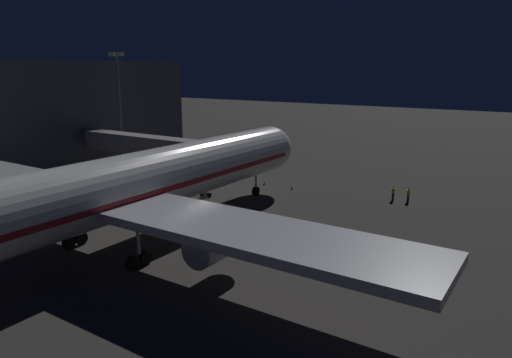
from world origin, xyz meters
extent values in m
plane|color=#383533|center=(0.00, 0.00, 0.00)|extent=(320.00, 320.00, 0.00)
cylinder|color=silver|center=(0.00, 9.19, 5.74)|extent=(5.62, 52.25, 5.62)
sphere|color=silver|center=(0.00, -16.94, 5.74)|extent=(5.51, 5.51, 5.51)
cube|color=maroon|center=(0.00, 9.19, 5.32)|extent=(5.67, 50.16, 0.50)
cube|color=black|center=(0.00, -15.25, 6.72)|extent=(3.09, 1.40, 0.90)
cube|color=#B7BABF|center=(0.00, 9.29, 4.76)|extent=(56.21, 7.23, 0.70)
cylinder|color=#B7BABF|center=(-10.77, 8.29, 2.92)|extent=(2.68, 5.16, 2.68)
cylinder|color=black|center=(-10.77, 5.71, 2.92)|extent=(2.28, 0.15, 2.28)
cylinder|color=#B7BABF|center=(10.77, 8.29, 2.92)|extent=(2.68, 5.16, 2.68)
cylinder|color=black|center=(10.77, 5.71, 2.92)|extent=(2.28, 0.15, 2.28)
cylinder|color=#B7BABF|center=(0.00, -13.44, 2.37)|extent=(0.28, 0.28, 2.33)
cylinder|color=black|center=(0.00, -13.44, 0.60)|extent=(0.45, 1.20, 1.20)
cylinder|color=#B7BABF|center=(-4.20, 10.29, 2.37)|extent=(0.28, 0.28, 2.33)
cylinder|color=black|center=(-4.20, 9.64, 0.60)|extent=(0.45, 1.20, 1.20)
cylinder|color=black|center=(-4.20, 10.94, 0.60)|extent=(0.45, 1.20, 1.20)
cylinder|color=#B7BABF|center=(4.20, 10.29, 2.37)|extent=(0.28, 0.28, 2.33)
cylinder|color=black|center=(4.20, 9.64, 0.60)|extent=(0.45, 1.20, 1.20)
cylinder|color=black|center=(4.20, 10.94, 0.60)|extent=(0.45, 1.20, 1.20)
cube|color=#9E9E99|center=(15.32, -9.57, 5.74)|extent=(22.44, 2.60, 2.50)
cube|color=#9E9E99|center=(4.10, -9.57, 5.74)|extent=(3.20, 3.40, 3.00)
cube|color=black|center=(2.70, -9.57, 5.74)|extent=(0.70, 3.20, 2.70)
cylinder|color=#B7BABF|center=(5.10, -9.57, 2.25)|extent=(0.56, 0.56, 4.49)
cylinder|color=black|center=(4.50, -9.57, 0.30)|extent=(0.25, 0.60, 0.60)
cylinder|color=black|center=(5.70, -9.57, 0.30)|extent=(0.25, 0.60, 0.60)
cylinder|color=#59595E|center=(25.50, -14.12, 8.85)|extent=(0.40, 0.40, 17.70)
cube|color=#F9EFC6|center=(24.60, -14.12, 17.95)|extent=(1.10, 0.50, 0.60)
cube|color=#F9EFC6|center=(26.40, -14.12, 17.95)|extent=(1.10, 0.50, 0.60)
cylinder|color=black|center=(-15.25, -21.21, 0.43)|extent=(0.28, 0.28, 0.86)
cylinder|color=yellow|center=(-15.25, -21.21, 1.18)|extent=(0.40, 0.40, 0.63)
sphere|color=tan|center=(-15.25, -21.21, 1.62)|extent=(0.24, 0.24, 0.24)
sphere|color=yellow|center=(-15.25, -21.21, 1.67)|extent=(0.23, 0.23, 0.23)
cylinder|color=black|center=(-17.03, -21.50, 0.42)|extent=(0.28, 0.28, 0.85)
cylinder|color=yellow|center=(-17.03, -21.50, 1.16)|extent=(0.40, 0.40, 0.63)
sphere|color=tan|center=(-17.03, -21.50, 1.59)|extent=(0.24, 0.24, 0.24)
sphere|color=orange|center=(-17.03, -21.50, 1.64)|extent=(0.23, 0.23, 0.23)
cone|color=orange|center=(-2.20, -18.94, 0.28)|extent=(0.36, 0.36, 0.55)
cone|color=orange|center=(2.20, -18.94, 0.28)|extent=(0.36, 0.36, 0.55)
camera|label=1|loc=(-32.01, 35.03, 16.02)|focal=33.00mm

